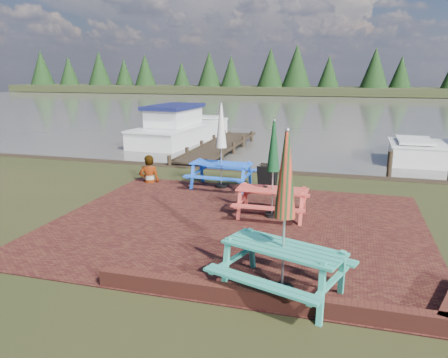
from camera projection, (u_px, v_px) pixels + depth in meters
name	position (u px, v px, depth m)	size (l,w,h in m)	color
ground	(225.00, 240.00, 9.76)	(120.00, 120.00, 0.00)	black
paving	(236.00, 225.00, 10.69)	(9.00, 7.50, 0.02)	#351210
brick_wall	(313.00, 300.00, 6.90)	(6.21, 1.79, 0.30)	#4C1E16
water	(325.00, 108.00, 44.28)	(120.00, 60.00, 0.02)	#47453D
far_treeline	(336.00, 73.00, 70.55)	(120.00, 10.00, 8.10)	black
picnic_table_teal	(284.00, 239.00, 7.19)	(2.48, 2.34, 2.78)	teal
picnic_table_red	(273.00, 184.00, 11.08)	(1.81, 1.61, 2.50)	#CA3E33
picnic_table_blue	(221.00, 159.00, 13.91)	(2.01, 1.81, 2.69)	blue
chalkboard	(267.00, 179.00, 13.25)	(0.59, 0.60, 0.91)	black
jetty	(219.00, 146.00, 21.19)	(1.76, 9.08, 1.00)	black
boat_jetty	(180.00, 129.00, 24.45)	(3.30, 8.11, 2.30)	silver
person	(148.00, 155.00, 14.50)	(0.69, 0.45, 1.89)	gray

